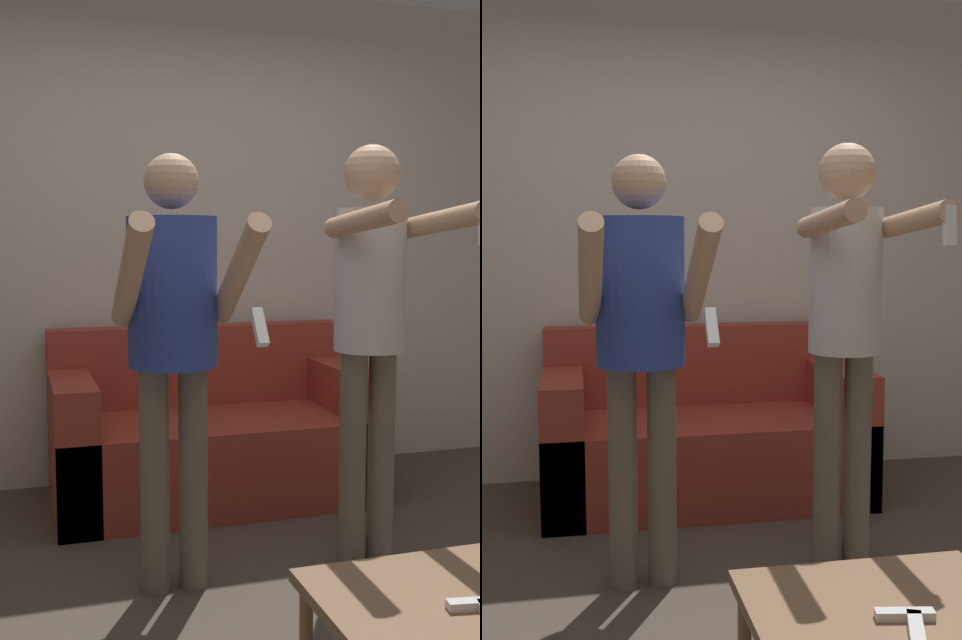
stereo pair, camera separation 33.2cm
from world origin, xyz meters
TOP-DOWN VIEW (x-y plane):
  - ground_plane at (0.00, 0.00)m, footprint 14.00×14.00m
  - wall_back at (0.00, 1.87)m, footprint 6.40×0.06m
  - couch at (0.09, 1.44)m, footprint 1.62×0.79m
  - person_standing_left at (-0.31, 0.45)m, footprint 0.45×0.68m
  - person_standing_right at (0.50, 0.45)m, footprint 0.40×0.68m
  - coffee_table at (0.24, -0.59)m, footprint 0.72×0.63m
  - remote_near at (0.25, -0.71)m, footprint 0.09×0.15m
  - remote_far at (0.26, -0.64)m, footprint 0.15×0.06m

SIDE VIEW (x-z plane):
  - ground_plane at x=0.00m, z-range 0.00..0.00m
  - couch at x=0.09m, z-range -0.13..0.73m
  - coffee_table at x=0.24m, z-range 0.15..0.52m
  - remote_near at x=0.25m, z-range 0.38..0.40m
  - remote_far at x=0.26m, z-range 0.38..0.40m
  - person_standing_left at x=-0.31m, z-range 0.21..1.85m
  - person_standing_right at x=0.50m, z-range 0.21..1.91m
  - wall_back at x=0.00m, z-range 0.00..2.70m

